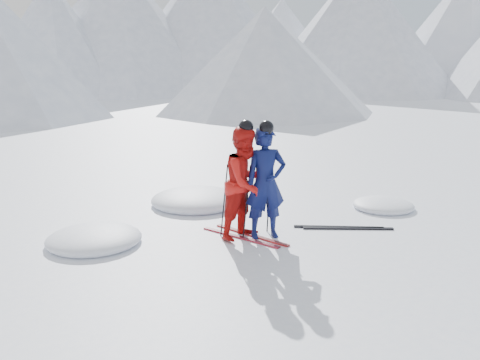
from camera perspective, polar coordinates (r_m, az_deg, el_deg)
ground at (r=9.77m, az=11.10°, el=-5.54°), size 160.00×160.00×0.00m
mountain_range at (r=43.90m, az=-16.49°, el=17.21°), size 106.15×62.94×15.53m
skier_blue at (r=8.98m, az=2.91°, el=-0.34°), size 0.84×0.67×2.00m
skier_red at (r=8.95m, az=0.66°, el=-0.33°), size 1.16×1.02×2.01m
pole_blue_left at (r=9.02m, az=0.77°, el=-2.44°), size 0.13×0.09×1.33m
pole_blue_right at (r=9.39m, az=3.27°, el=-1.83°), size 0.13×0.08×1.33m
pole_red_left at (r=9.09m, az=-1.79°, el=-2.30°), size 0.13×0.10×1.33m
pole_red_right at (r=9.31m, az=1.72°, el=-1.93°), size 0.13×0.09×1.33m
ski_worn_left at (r=9.16m, az=0.01°, el=-6.44°), size 0.65×1.63×0.03m
ski_worn_right at (r=9.28m, az=1.27°, el=-6.18°), size 0.54×1.66×0.03m
ski_loose_a at (r=9.89m, az=11.02°, el=-5.22°), size 1.44×1.06×0.03m
ski_loose_b at (r=9.85m, az=12.04°, el=-5.34°), size 1.47×1.01×0.03m
snow_lumps at (r=10.59m, az=-4.52°, el=-3.88°), size 7.43×4.09×0.44m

